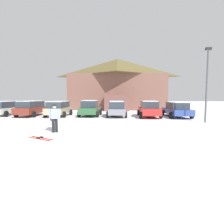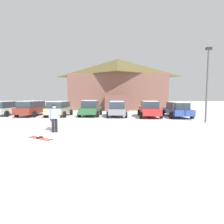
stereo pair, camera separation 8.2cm
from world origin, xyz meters
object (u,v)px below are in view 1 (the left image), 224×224
at_px(parked_grey_wagon, 117,108).
at_px(skier_child_in_purple_jacket, 53,120).
at_px(parked_white_suv, 5,108).
at_px(lamp_post, 207,81).
at_px(ski_lodge, 117,84).
at_px(parked_red_sedan, 149,109).
at_px(skier_adult_in_blue_parka, 55,117).
at_px(parked_blue_hatchback, 176,109).
at_px(parked_maroon_van, 32,108).
at_px(parked_beige_suv, 59,108).
at_px(parked_green_coupe, 90,108).
at_px(pair_of_skis, 40,138).

xyz_separation_m(parked_grey_wagon, skier_child_in_purple_jacket, (-3.84, -7.78, -0.23)).
relative_size(parked_white_suv, lamp_post, 0.75).
height_order(ski_lodge, parked_white_suv, ski_lodge).
bearing_deg(parked_red_sedan, skier_adult_in_blue_parka, -129.13).
height_order(parked_grey_wagon, lamp_post, lamp_post).
height_order(ski_lodge, parked_blue_hatchback, ski_lodge).
bearing_deg(lamp_post, parked_red_sedan, 137.31).
relative_size(parked_maroon_van, skier_child_in_purple_jacket, 3.97).
xyz_separation_m(parked_maroon_van, parked_grey_wagon, (9.45, -0.16, -0.02)).
xyz_separation_m(ski_lodge, skier_child_in_purple_jacket, (-3.58, -21.15, -3.85)).
bearing_deg(skier_child_in_purple_jacket, parked_grey_wagon, 63.75).
xyz_separation_m(ski_lodge, parked_white_suv, (-12.38, -13.00, -3.63)).
bearing_deg(lamp_post, parked_beige_suv, 164.30).
bearing_deg(skier_adult_in_blue_parka, parked_green_coupe, 86.68).
height_order(ski_lodge, parked_maroon_van, ski_lodge).
relative_size(parked_beige_suv, parked_red_sedan, 0.92).
xyz_separation_m(parked_blue_hatchback, skier_child_in_purple_jacket, (-10.10, -7.72, -0.15)).
bearing_deg(parked_maroon_van, lamp_post, -13.52).
bearing_deg(parked_green_coupe, parked_beige_suv, -172.87).
xyz_separation_m(skier_adult_in_blue_parka, lamp_post, (10.87, 4.66, 2.43)).
relative_size(parked_green_coupe, skier_adult_in_blue_parka, 2.49).
bearing_deg(parked_blue_hatchback, parked_maroon_van, 179.18).
distance_m(ski_lodge, parked_blue_hatchback, 15.39).
bearing_deg(parked_grey_wagon, parked_blue_hatchback, -0.58).
bearing_deg(pair_of_skis, parked_red_sedan, 55.04).
bearing_deg(parked_white_suv, parked_grey_wagon, -1.68).
height_order(parked_beige_suv, skier_adult_in_blue_parka, skier_adult_in_blue_parka).
distance_m(parked_grey_wagon, skier_child_in_purple_jacket, 8.68).
xyz_separation_m(parked_maroon_van, parked_red_sedan, (12.84, -0.33, -0.06)).
bearing_deg(lamp_post, skier_adult_in_blue_parka, -156.82).
relative_size(parked_beige_suv, skier_adult_in_blue_parka, 2.55).
bearing_deg(lamp_post, pair_of_skis, -150.48).
height_order(parked_blue_hatchback, skier_adult_in_blue_parka, skier_adult_in_blue_parka).
bearing_deg(lamp_post, ski_lodge, 114.03).
distance_m(parked_grey_wagon, pair_of_skis, 10.79).
bearing_deg(lamp_post, parked_grey_wagon, 152.35).
xyz_separation_m(parked_blue_hatchback, pair_of_skis, (-9.85, -10.08, -0.78)).
height_order(parked_grey_wagon, pair_of_skis, parked_grey_wagon).
distance_m(parked_red_sedan, lamp_post, 6.06).
distance_m(parked_white_suv, parked_red_sedan, 16.04).
bearing_deg(parked_grey_wagon, parked_maroon_van, 179.01).
xyz_separation_m(pair_of_skis, lamp_post, (11.02, 6.24, 3.35)).
bearing_deg(pair_of_skis, parked_white_suv, 130.74).
distance_m(parked_white_suv, parked_green_coupe, 9.72).
distance_m(parked_maroon_van, pair_of_skis, 11.89).
relative_size(parked_grey_wagon, pair_of_skis, 2.62).
distance_m(parked_green_coupe, pair_of_skis, 10.58).
bearing_deg(parked_red_sedan, parked_white_suv, 178.09).
bearing_deg(parked_red_sedan, parked_green_coupe, 174.98).
bearing_deg(parked_red_sedan, lamp_post, -42.69).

